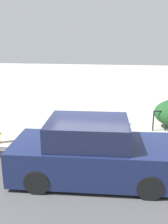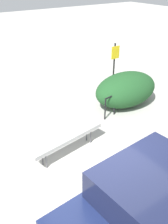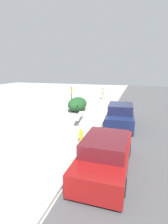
{
  "view_description": "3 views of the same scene",
  "coord_description": "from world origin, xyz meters",
  "px_view_note": "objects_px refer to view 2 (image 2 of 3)",
  "views": [
    {
      "loc": [
        0.97,
        -7.04,
        3.45
      ],
      "look_at": [
        -0.36,
        1.43,
        0.98
      ],
      "focal_mm": 40.0,
      "sensor_mm": 36.0,
      "label": 1
    },
    {
      "loc": [
        -2.66,
        -3.2,
        4.55
      ],
      "look_at": [
        0.82,
        1.82,
        1.09
      ],
      "focal_mm": 40.0,
      "sensor_mm": 36.0,
      "label": 2
    },
    {
      "loc": [
        -11.65,
        -2.29,
        3.96
      ],
      "look_at": [
        -0.1,
        1.24,
        0.89
      ],
      "focal_mm": 28.0,
      "sensor_mm": 36.0,
      "label": 3
    }
  ],
  "objects_px": {
    "sign_post": "(114,68)",
    "parked_car_near": "(154,204)",
    "bench": "(68,138)",
    "bike_rack": "(110,104)"
  },
  "relations": [
    {
      "from": "parked_car_near",
      "to": "bench",
      "type": "bearing_deg",
      "value": 88.21
    },
    {
      "from": "sign_post",
      "to": "parked_car_near",
      "type": "height_order",
      "value": "sign_post"
    },
    {
      "from": "bike_rack",
      "to": "sign_post",
      "type": "xyz_separation_m",
      "value": [
        0.9,
        0.92,
        0.88
      ]
    },
    {
      "from": "parked_car_near",
      "to": "bike_rack",
      "type": "bearing_deg",
      "value": 56.83
    },
    {
      "from": "bench",
      "to": "sign_post",
      "type": "relative_size",
      "value": 1.02
    },
    {
      "from": "bench",
      "to": "parked_car_near",
      "type": "height_order",
      "value": "parked_car_near"
    },
    {
      "from": "sign_post",
      "to": "parked_car_near",
      "type": "relative_size",
      "value": 0.54
    },
    {
      "from": "sign_post",
      "to": "parked_car_near",
      "type": "xyz_separation_m",
      "value": [
        -3.07,
        -4.8,
        -0.69
      ]
    },
    {
      "from": "bench",
      "to": "parked_car_near",
      "type": "distance_m",
      "value": 2.99
    },
    {
      "from": "sign_post",
      "to": "bike_rack",
      "type": "bearing_deg",
      "value": -134.33
    }
  ]
}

